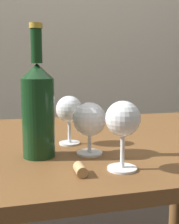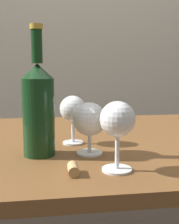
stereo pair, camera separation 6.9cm
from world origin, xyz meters
The scene contains 7 objects.
back_wall centered at (0.00, 1.05, 1.30)m, with size 5.00×0.08×2.60m, color beige.
dining_table centered at (0.00, 0.00, 0.61)m, with size 1.11×0.79×0.72m.
wine_glass_pinot centered at (-0.01, -0.28, 0.82)m, with size 0.07×0.07×0.14m.
wine_glass_rose centered at (-0.05, -0.16, 0.80)m, with size 0.08×0.08×0.13m.
wine_glass_amber centered at (-0.08, -0.05, 0.81)m, with size 0.07×0.07×0.14m.
wine_bottle centered at (-0.18, -0.15, 0.83)m, with size 0.08×0.08×0.31m.
cork centered at (-0.10, -0.29, 0.73)m, with size 0.02×0.02×0.04m, color tan.
Camera 1 is at (-0.22, -0.82, 0.92)m, focal length 45.97 mm.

